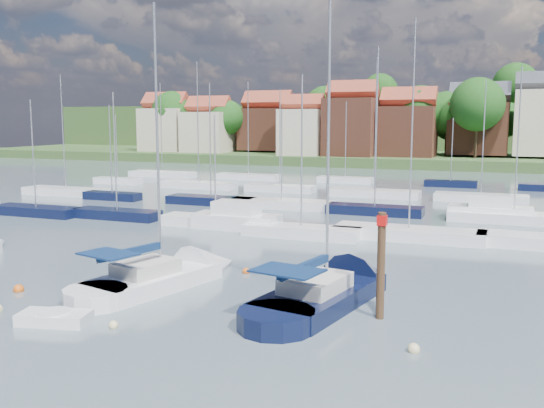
% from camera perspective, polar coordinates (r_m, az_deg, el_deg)
% --- Properties ---
extents(ground, '(260.00, 260.00, 0.00)m').
position_cam_1_polar(ground, '(65.73, 8.22, 0.29)').
color(ground, '#44555D').
rests_on(ground, ground).
extents(sailboat_centre, '(5.87, 11.98, 15.73)m').
position_cam_1_polar(sailboat_centre, '(33.23, -9.29, -6.70)').
color(sailboat_centre, white).
rests_on(sailboat_centre, ground).
extents(sailboat_navy, '(5.65, 13.02, 17.43)m').
position_cam_1_polar(sailboat_navy, '(30.43, 6.10, -8.02)').
color(sailboat_navy, black).
rests_on(sailboat_navy, ground).
extents(tender, '(3.26, 2.05, 0.65)m').
position_cam_1_polar(tender, '(28.06, -19.80, -10.07)').
color(tender, white).
rests_on(tender, ground).
extents(timber_piling, '(0.40, 0.40, 6.99)m').
position_cam_1_polar(timber_piling, '(27.18, 10.17, -7.61)').
color(timber_piling, '#4C331E').
rests_on(timber_piling, ground).
extents(buoy_c, '(0.54, 0.54, 0.54)m').
position_cam_1_polar(buoy_c, '(33.81, -22.73, -7.59)').
color(buoy_c, '#D85914').
rests_on(buoy_c, ground).
extents(buoy_d, '(0.42, 0.42, 0.42)m').
position_cam_1_polar(buoy_d, '(26.89, -14.68, -11.20)').
color(buoy_d, beige).
rests_on(buoy_d, ground).
extents(buoy_e, '(0.44, 0.44, 0.44)m').
position_cam_1_polar(buoy_e, '(34.83, -2.46, -6.52)').
color(buoy_e, '#D85914').
rests_on(buoy_e, ground).
extents(buoy_f, '(0.48, 0.48, 0.48)m').
position_cam_1_polar(buoy_f, '(24.16, 13.18, -13.39)').
color(buoy_f, beige).
rests_on(buoy_f, ground).
extents(marina_field, '(79.62, 41.41, 15.93)m').
position_cam_1_polar(marina_field, '(60.57, 8.93, 0.04)').
color(marina_field, white).
rests_on(marina_field, ground).
extents(far_shore_town, '(212.46, 90.00, 22.27)m').
position_cam_1_polar(far_shore_town, '(156.67, 16.91, 6.16)').
color(far_shore_town, '#40582C').
rests_on(far_shore_town, ground).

